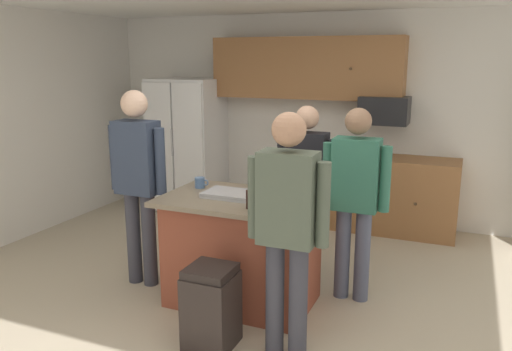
{
  "coord_description": "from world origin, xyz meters",
  "views": [
    {
      "loc": [
        1.51,
        -3.58,
        2.05
      ],
      "look_at": [
        -0.15,
        0.4,
        1.05
      ],
      "focal_mm": 35.68,
      "sensor_mm": 36.0,
      "label": 1
    }
  ],
  "objects_px": {
    "person_host_foreground": "(355,192)",
    "glass_pilsner": "(285,200)",
    "refrigerator": "(187,145)",
    "microwave_over_range": "(384,110)",
    "tumbler_amber": "(278,185)",
    "person_guest_left": "(138,174)",
    "mug_blue_stoneware": "(200,183)",
    "trash_bin": "(211,307)",
    "glass_stout_tall": "(301,193)",
    "person_elder_center": "(288,221)",
    "person_guest_by_door": "(306,180)",
    "kitchen_island": "(242,250)",
    "glass_dark_ale": "(251,199)",
    "serving_tray": "(231,194)"
  },
  "relations": [
    {
      "from": "person_host_foreground",
      "to": "glass_pilsner",
      "type": "distance_m",
      "value": 0.74
    },
    {
      "from": "refrigerator",
      "to": "microwave_over_range",
      "type": "bearing_deg",
      "value": 2.6
    },
    {
      "from": "glass_pilsner",
      "to": "tumbler_amber",
      "type": "height_order",
      "value": "glass_pilsner"
    },
    {
      "from": "person_guest_left",
      "to": "microwave_over_range",
      "type": "bearing_deg",
      "value": 53.12
    },
    {
      "from": "person_guest_left",
      "to": "person_host_foreground",
      "type": "xyz_separation_m",
      "value": [
        1.85,
        0.44,
        -0.08
      ]
    },
    {
      "from": "refrigerator",
      "to": "mug_blue_stoneware",
      "type": "xyz_separation_m",
      "value": [
        1.37,
        -2.13,
        0.08
      ]
    },
    {
      "from": "mug_blue_stoneware",
      "to": "trash_bin",
      "type": "height_order",
      "value": "mug_blue_stoneware"
    },
    {
      "from": "glass_stout_tall",
      "to": "person_elder_center",
      "type": "bearing_deg",
      "value": -79.04
    },
    {
      "from": "person_guest_by_door",
      "to": "trash_bin",
      "type": "relative_size",
      "value": 2.67
    },
    {
      "from": "refrigerator",
      "to": "glass_stout_tall",
      "type": "height_order",
      "value": "refrigerator"
    },
    {
      "from": "glass_pilsner",
      "to": "trash_bin",
      "type": "bearing_deg",
      "value": -125.51
    },
    {
      "from": "microwave_over_range",
      "to": "person_guest_left",
      "type": "xyz_separation_m",
      "value": [
        -1.76,
        -2.42,
        -0.41
      ]
    },
    {
      "from": "glass_pilsner",
      "to": "kitchen_island",
      "type": "bearing_deg",
      "value": 156.48
    },
    {
      "from": "person_elder_center",
      "to": "kitchen_island",
      "type": "bearing_deg",
      "value": -0.0
    },
    {
      "from": "glass_dark_ale",
      "to": "trash_bin",
      "type": "bearing_deg",
      "value": -103.68
    },
    {
      "from": "tumbler_amber",
      "to": "glass_dark_ale",
      "type": "relative_size",
      "value": 0.93
    },
    {
      "from": "microwave_over_range",
      "to": "person_guest_by_door",
      "type": "relative_size",
      "value": 0.34
    },
    {
      "from": "person_host_foreground",
      "to": "glass_dark_ale",
      "type": "xyz_separation_m",
      "value": [
        -0.66,
        -0.68,
        0.04
      ]
    },
    {
      "from": "person_host_foreground",
      "to": "person_elder_center",
      "type": "distance_m",
      "value": 1.07
    },
    {
      "from": "person_guest_left",
      "to": "tumbler_amber",
      "type": "distance_m",
      "value": 1.26
    },
    {
      "from": "glass_stout_tall",
      "to": "trash_bin",
      "type": "relative_size",
      "value": 0.2
    },
    {
      "from": "microwave_over_range",
      "to": "glass_stout_tall",
      "type": "height_order",
      "value": "microwave_over_range"
    },
    {
      "from": "person_elder_center",
      "to": "serving_tray",
      "type": "height_order",
      "value": "person_elder_center"
    },
    {
      "from": "person_guest_left",
      "to": "serving_tray",
      "type": "bearing_deg",
      "value": 0.0
    },
    {
      "from": "glass_dark_ale",
      "to": "person_host_foreground",
      "type": "bearing_deg",
      "value": 45.8
    },
    {
      "from": "tumbler_amber",
      "to": "glass_stout_tall",
      "type": "bearing_deg",
      "value": -30.32
    },
    {
      "from": "person_guest_by_door",
      "to": "person_elder_center",
      "type": "bearing_deg",
      "value": 35.41
    },
    {
      "from": "person_guest_by_door",
      "to": "person_elder_center",
      "type": "height_order",
      "value": "person_elder_center"
    },
    {
      "from": "person_guest_left",
      "to": "trash_bin",
      "type": "relative_size",
      "value": 2.92
    },
    {
      "from": "tumbler_amber",
      "to": "glass_dark_ale",
      "type": "height_order",
      "value": "glass_dark_ale"
    },
    {
      "from": "person_host_foreground",
      "to": "glass_pilsner",
      "type": "height_order",
      "value": "person_host_foreground"
    },
    {
      "from": "refrigerator",
      "to": "person_elder_center",
      "type": "height_order",
      "value": "refrigerator"
    },
    {
      "from": "person_elder_center",
      "to": "tumbler_amber",
      "type": "bearing_deg",
      "value": -20.31
    },
    {
      "from": "serving_tray",
      "to": "refrigerator",
      "type": "bearing_deg",
      "value": 127.5
    },
    {
      "from": "person_elder_center",
      "to": "glass_dark_ale",
      "type": "xyz_separation_m",
      "value": [
        -0.43,
        0.37,
        0.0
      ]
    },
    {
      "from": "refrigerator",
      "to": "glass_dark_ale",
      "type": "xyz_separation_m",
      "value": [
        2.04,
        -2.54,
        0.11
      ]
    },
    {
      "from": "person_host_foreground",
      "to": "kitchen_island",
      "type": "bearing_deg",
      "value": 0.0
    },
    {
      "from": "kitchen_island",
      "to": "person_guest_by_door",
      "type": "bearing_deg",
      "value": 66.76
    },
    {
      "from": "person_host_foreground",
      "to": "tumbler_amber",
      "type": "height_order",
      "value": "person_host_foreground"
    },
    {
      "from": "glass_pilsner",
      "to": "glass_dark_ale",
      "type": "relative_size",
      "value": 1.11
    },
    {
      "from": "microwave_over_range",
      "to": "person_guest_by_door",
      "type": "xyz_separation_m",
      "value": [
        -0.43,
        -1.66,
        -0.51
      ]
    },
    {
      "from": "glass_stout_tall",
      "to": "glass_dark_ale",
      "type": "height_order",
      "value": "glass_dark_ale"
    },
    {
      "from": "mug_blue_stoneware",
      "to": "person_guest_left",
      "type": "bearing_deg",
      "value": -162.1
    },
    {
      "from": "tumbler_amber",
      "to": "serving_tray",
      "type": "xyz_separation_m",
      "value": [
        -0.31,
        -0.26,
        -0.04
      ]
    },
    {
      "from": "microwave_over_range",
      "to": "person_guest_by_door",
      "type": "bearing_deg",
      "value": -104.54
    },
    {
      "from": "person_guest_by_door",
      "to": "glass_stout_tall",
      "type": "relative_size",
      "value": 13.11
    },
    {
      "from": "person_elder_center",
      "to": "mug_blue_stoneware",
      "type": "relative_size",
      "value": 13.15
    },
    {
      "from": "glass_pilsner",
      "to": "mug_blue_stoneware",
      "type": "xyz_separation_m",
      "value": [
        -0.92,
        0.35,
        -0.03
      ]
    },
    {
      "from": "mug_blue_stoneware",
      "to": "person_elder_center",
      "type": "bearing_deg",
      "value": -35.53
    },
    {
      "from": "person_host_foreground",
      "to": "trash_bin",
      "type": "distance_m",
      "value": 1.52
    }
  ]
}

